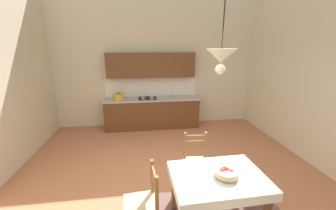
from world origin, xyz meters
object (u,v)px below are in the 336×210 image
(dining_table, at_px, (217,185))
(dining_chair_kitchen_side, at_px, (196,162))
(fruit_bowl, at_px, (226,172))
(pendant_lamp, at_px, (221,57))
(dining_chair_tv_side, at_px, (144,203))
(kitchen_cabinetry, at_px, (152,99))

(dining_table, xyz_separation_m, dining_chair_kitchen_side, (-0.05, 0.84, -0.17))
(fruit_bowl, distance_m, pendant_lamp, 1.45)
(dining_chair_kitchen_side, distance_m, fruit_bowl, 0.96)
(dining_table, relative_size, dining_chair_tv_side, 1.32)
(dining_table, bearing_deg, fruit_bowl, -25.27)
(dining_table, height_order, dining_chair_tv_side, dining_chair_tv_side)
(dining_table, relative_size, pendant_lamp, 1.52)
(kitchen_cabinetry, xyz_separation_m, fruit_bowl, (0.73, -3.72, -0.04))
(dining_chair_tv_side, bearing_deg, dining_chair_kitchen_side, 42.89)
(pendant_lamp, bearing_deg, kitchen_cabinetry, 98.06)
(kitchen_cabinetry, height_order, dining_chair_tv_side, kitchen_cabinetry)
(dining_table, bearing_deg, pendant_lamp, -138.68)
(dining_table, xyz_separation_m, pendant_lamp, (-0.11, -0.10, 1.64))
(dining_chair_kitchen_side, distance_m, pendant_lamp, 2.04)
(pendant_lamp, bearing_deg, dining_chair_tv_side, 174.17)
(dining_chair_tv_side, bearing_deg, fruit_bowl, -1.72)
(dining_chair_tv_side, distance_m, fruit_bowl, 1.11)
(kitchen_cabinetry, height_order, pendant_lamp, pendant_lamp)
(dining_chair_kitchen_side, relative_size, fruit_bowl, 3.10)
(fruit_bowl, height_order, pendant_lamp, pendant_lamp)
(dining_chair_kitchen_side, xyz_separation_m, fruit_bowl, (0.14, -0.88, 0.37))
(fruit_bowl, relative_size, pendant_lamp, 0.37)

